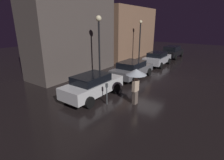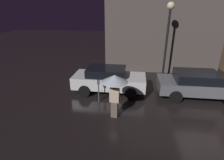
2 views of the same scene
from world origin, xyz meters
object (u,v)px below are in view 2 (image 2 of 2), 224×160
Objects in this scene: parking_meter at (99,89)px; parked_car_white at (109,79)px; street_lamp_near at (168,27)px; pedestrian_with_umbrella at (115,83)px; parked_car_grey at (198,84)px.

parked_car_white is at bearing 75.77° from parking_meter.
parking_meter is 0.25× the size of street_lamp_near.
parking_meter is at bearing -45.73° from pedestrian_with_umbrella.
parked_car_grey is 3.89m from street_lamp_near.
pedestrian_with_umbrella reaches higher than parked_car_white.
pedestrian_with_umbrella is 5.90m from street_lamp_near.
parked_car_grey is 0.88× the size of street_lamp_near.
street_lamp_near reaches higher than parking_meter.
parked_car_white is 4.95m from street_lamp_near.
parked_car_white is at bearing -69.46° from pedestrian_with_umbrella.
parking_meter is (-0.34, -1.34, -0.01)m from parked_car_white.
pedestrian_with_umbrella is at bearing -120.07° from street_lamp_near.
street_lamp_near is at bearing 33.87° from parked_car_white.
parked_car_grey is at bearing 14.09° from parking_meter.
parked_car_white is 2.83m from pedestrian_with_umbrella.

